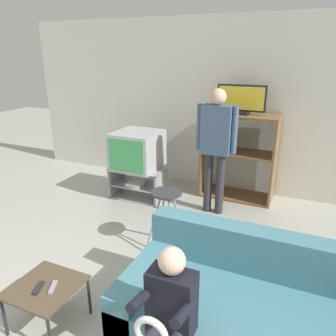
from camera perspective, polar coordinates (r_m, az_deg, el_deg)
The scene contains 12 objects.
wall_back at distance 5.22m, azimuth 6.77°, elevation 10.76°, with size 6.40×0.06×2.60m.
tv_stand at distance 4.93m, azimuth -5.14°, elevation -2.60°, with size 0.80×0.46×0.47m.
television_main at distance 4.78m, azimuth -5.32°, elevation 3.14°, with size 0.62×0.67×0.54m.
media_shelf at distance 4.92m, azimuth 12.17°, elevation 2.04°, with size 1.06×0.49×1.26m.
television_flat at distance 4.75m, azimuth 12.63°, elevation 11.42°, with size 0.68×0.20×0.41m.
folding_stool at distance 3.53m, azimuth -0.26°, elevation -6.27°, with size 0.37×0.38×0.69m.
snack_table at distance 2.89m, azimuth -20.49°, elevation -19.24°, with size 0.50×0.50×0.37m.
remote_control_black at distance 2.84m, azimuth -21.63°, elevation -18.83°, with size 0.04×0.14×0.02m, color #232328.
remote_control_white at distance 2.81m, azimuth -19.41°, elevation -18.99°, with size 0.04×0.14×0.02m, color gray.
couch at distance 2.72m, azimuth 14.19°, elevation -23.44°, with size 1.87×0.99×0.77m.
person_standing_adult at distance 4.26m, azimuth 8.38°, elevation 4.81°, with size 0.53×0.20×1.67m.
person_seated_child at distance 2.18m, azimuth -0.21°, elevation -24.05°, with size 0.33×0.43×1.00m.
Camera 1 is at (1.55, -0.78, 2.08)m, focal length 35.00 mm.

